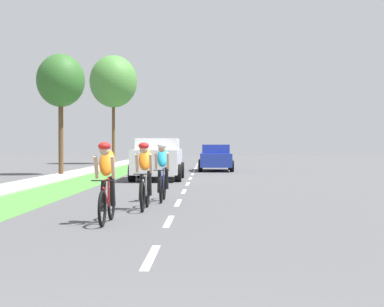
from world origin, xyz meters
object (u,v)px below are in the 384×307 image
Objects in this scene: suv_white at (158,158)px; sedan_blue at (216,158)px; cyclist_lead at (107,182)px; street_tree_far at (113,82)px; street_tree_near at (61,81)px; cyclist_distant at (163,171)px; cyclist_trailing at (145,175)px.

sedan_blue is at bearing 73.24° from suv_white.
cyclist_lead is 0.20× the size of street_tree_far.
street_tree_near is 0.71× the size of street_tree_far.
street_tree_near is at bearing 143.25° from suv_white.
cyclist_lead is 23.08m from sedan_blue.
cyclist_lead is 1.00× the size of cyclist_distant.
cyclist_trailing and cyclist_distant have the same top height.
street_tree_far reaches higher than street_tree_near.
street_tree_near is at bearing 106.59° from cyclist_lead.
street_tree_far reaches higher than cyclist_distant.
street_tree_far is (-5.42, 34.88, 5.63)m from cyclist_lead.
cyclist_trailing is 11.85m from suv_white.
sedan_blue is at bearing -56.67° from street_tree_far.
street_tree_near reaches higher than suv_white.
suv_white is 0.55× the size of street_tree_far.
suv_white is at bearing 95.52° from cyclist_distant.
cyclist_trailing is at bearing 78.57° from cyclist_lead.
street_tree_far is at bearing 98.83° from cyclist_lead.
suv_white is at bearing -106.76° from sedan_blue.
cyclist_lead and cyclist_distant have the same top height.
cyclist_lead is at bearing -73.41° from street_tree_near.
street_tree_near is (-7.82, -4.83, 3.93)m from sedan_blue.
cyclist_distant is 31.54m from street_tree_far.
cyclist_distant is at bearing -95.19° from sedan_blue.
cyclist_trailing is at bearing -97.24° from cyclist_distant.
street_tree_far reaches higher than sedan_blue.
street_tree_near reaches higher than cyclist_lead.
street_tree_near is at bearing 114.22° from cyclist_distant.
cyclist_lead is at bearing -89.21° from suv_white.
cyclist_distant reaches higher than sedan_blue.
sedan_blue is 10.00m from street_tree_near.
cyclist_distant is at bearing -84.48° from suv_white.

